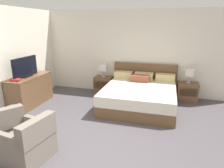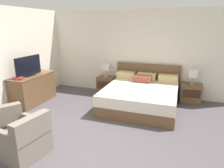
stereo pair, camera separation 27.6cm
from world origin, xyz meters
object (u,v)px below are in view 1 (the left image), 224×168
at_px(table_lamp_right, 190,73).
at_px(armchair_companion, 29,143).
at_px(book_red_cover, 15,80).
at_px(book_blue_cover, 15,79).
at_px(dresser, 31,90).
at_px(table_lamp_left, 103,68).
at_px(tv, 25,67).
at_px(nightstand_right, 187,92).
at_px(armchair_by_window, 2,130).
at_px(nightstand_left, 104,85).
at_px(bed, 140,95).

bearing_deg(table_lamp_right, armchair_companion, -127.55).
height_order(book_red_cover, book_blue_cover, book_blue_cover).
bearing_deg(table_lamp_right, dresser, -160.68).
xyz_separation_m(table_lamp_right, armchair_companion, (-2.68, -3.48, -0.55)).
xyz_separation_m(table_lamp_left, tv, (-1.61, -1.56, 0.22)).
height_order(nightstand_right, table_lamp_right, table_lamp_right).
relative_size(nightstand_right, armchair_companion, 0.70).
height_order(table_lamp_right, dresser, table_lamp_right).
bearing_deg(armchair_by_window, armchair_companion, -17.00).
height_order(table_lamp_left, table_lamp_right, same).
bearing_deg(tv, table_lamp_left, 43.98).
bearing_deg(book_red_cover, tv, 89.85).
relative_size(nightstand_left, table_lamp_right, 1.34).
bearing_deg(tv, armchair_by_window, -66.89).
relative_size(dresser, armchair_by_window, 1.43).
distance_m(table_lamp_left, dresser, 2.21).
height_order(book_red_cover, armchair_companion, book_red_cover).
xyz_separation_m(book_blue_cover, armchair_companion, (1.46, -1.51, -0.56)).
height_order(armchair_by_window, armchair_companion, same).
bearing_deg(book_blue_cover, armchair_companion, -45.96).
bearing_deg(table_lamp_left, table_lamp_right, 0.00).
height_order(nightstand_right, book_red_cover, book_red_cover).
height_order(bed, armchair_companion, bed).
xyz_separation_m(nightstand_left, book_red_cover, (-1.61, -1.97, 0.55)).
relative_size(book_blue_cover, armchair_by_window, 0.23).
bearing_deg(dresser, nightstand_left, 42.02).
distance_m(dresser, tv, 0.65).
relative_size(nightstand_left, book_red_cover, 2.84).
bearing_deg(book_blue_cover, nightstand_right, 25.48).
bearing_deg(book_red_cover, bed, 23.11).
height_order(nightstand_right, dresser, dresser).
bearing_deg(book_red_cover, nightstand_left, 50.70).
bearing_deg(nightstand_right, book_blue_cover, -154.52).
xyz_separation_m(dresser, book_blue_cover, (0.02, -0.52, 0.43)).
bearing_deg(armchair_companion, bed, 62.82).
relative_size(tv, book_red_cover, 4.59).
height_order(bed, book_blue_cover, bed).
bearing_deg(nightstand_left, nightstand_right, 0.00).
height_order(table_lamp_right, book_blue_cover, table_lamp_right).
relative_size(bed, tv, 2.28).
relative_size(table_lamp_left, book_red_cover, 2.12).
distance_m(bed, book_blue_cover, 3.17).
distance_m(dresser, armchair_by_window, 1.94).
relative_size(table_lamp_right, dresser, 0.31).
bearing_deg(bed, table_lamp_right, 30.31).
distance_m(nightstand_right, dresser, 4.40).
xyz_separation_m(bed, nightstand_left, (-1.27, 0.74, -0.03)).
height_order(table_lamp_left, armchair_companion, table_lamp_left).
xyz_separation_m(bed, armchair_companion, (-1.41, -2.74, -0.01)).
distance_m(table_lamp_right, dresser, 4.42).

